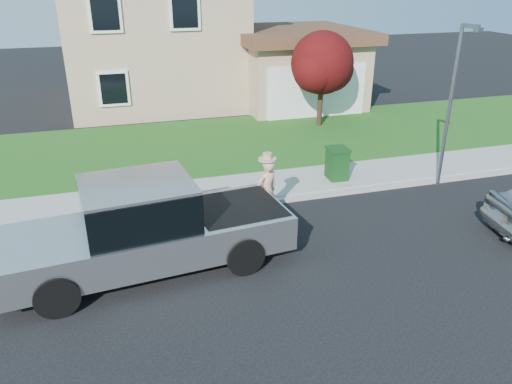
{
  "coord_description": "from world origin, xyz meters",
  "views": [
    {
      "loc": [
        -2.42,
        -9.46,
        6.09
      ],
      "look_at": [
        0.74,
        1.19,
        1.2
      ],
      "focal_mm": 35.0,
      "sensor_mm": 36.0,
      "label": 1
    }
  ],
  "objects_px": {
    "street_lamp": "(453,98)",
    "ornamental_tree": "(323,66)",
    "trash_bin": "(337,163)",
    "woman": "(267,190)",
    "pickup_truck": "(147,229)"
  },
  "relations": [
    {
      "from": "ornamental_tree",
      "to": "trash_bin",
      "type": "height_order",
      "value": "ornamental_tree"
    },
    {
      "from": "woman",
      "to": "trash_bin",
      "type": "height_order",
      "value": "woman"
    },
    {
      "from": "ornamental_tree",
      "to": "street_lamp",
      "type": "xyz_separation_m",
      "value": [
        1.05,
        -6.97,
        0.15
      ]
    },
    {
      "from": "ornamental_tree",
      "to": "woman",
      "type": "bearing_deg",
      "value": -121.96
    },
    {
      "from": "ornamental_tree",
      "to": "street_lamp",
      "type": "distance_m",
      "value": 7.05
    },
    {
      "from": "ornamental_tree",
      "to": "trash_bin",
      "type": "distance_m",
      "value": 6.5
    },
    {
      "from": "woman",
      "to": "ornamental_tree",
      "type": "height_order",
      "value": "ornamental_tree"
    },
    {
      "from": "pickup_truck",
      "to": "woman",
      "type": "relative_size",
      "value": 3.38
    },
    {
      "from": "pickup_truck",
      "to": "trash_bin",
      "type": "xyz_separation_m",
      "value": [
        6.11,
        3.35,
        -0.32
      ]
    },
    {
      "from": "woman",
      "to": "trash_bin",
      "type": "xyz_separation_m",
      "value": [
        2.92,
        1.96,
        -0.26
      ]
    },
    {
      "from": "pickup_truck",
      "to": "trash_bin",
      "type": "height_order",
      "value": "pickup_truck"
    },
    {
      "from": "woman",
      "to": "ornamental_tree",
      "type": "distance_m",
      "value": 9.4
    },
    {
      "from": "street_lamp",
      "to": "ornamental_tree",
      "type": "bearing_deg",
      "value": 78.07
    },
    {
      "from": "trash_bin",
      "to": "street_lamp",
      "type": "height_order",
      "value": "street_lamp"
    },
    {
      "from": "pickup_truck",
      "to": "street_lamp",
      "type": "distance_m",
      "value": 9.58
    }
  ]
}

